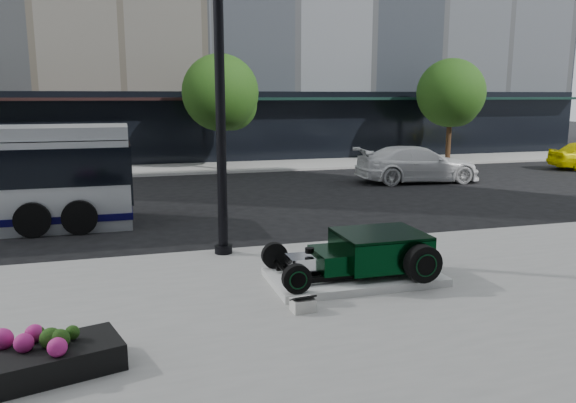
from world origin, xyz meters
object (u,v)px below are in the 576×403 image
object	(u,v)px
flower_planter	(49,358)
white_sedan	(417,164)
lamppost	(220,104)
hot_rod	(370,251)

from	to	relation	value
flower_planter	white_sedan	bearing A→B (deg)	46.98
lamppost	flower_planter	world-z (taller)	lamppost
hot_rod	lamppost	size ratio (longest dim) A/B	0.43
flower_planter	white_sedan	xyz separation A→B (m)	(13.54, 14.51, 0.45)
lamppost	white_sedan	size ratio (longest dim) A/B	1.38
lamppost	flower_planter	size ratio (longest dim) A/B	3.71
white_sedan	lamppost	bearing A→B (deg)	138.31
hot_rod	flower_planter	size ratio (longest dim) A/B	1.59
lamppost	white_sedan	distance (m)	14.19
flower_planter	hot_rod	bearing A→B (deg)	22.92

